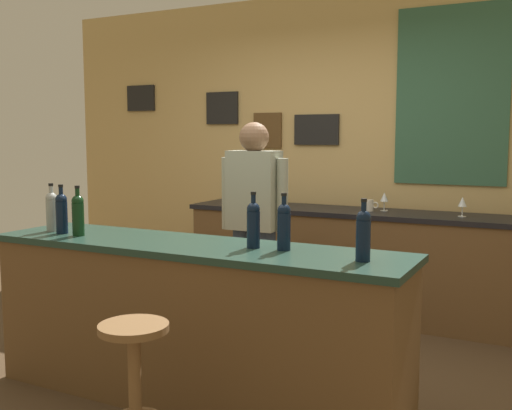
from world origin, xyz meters
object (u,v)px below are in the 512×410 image
bar_stool (135,371)px  wine_bottle_e (284,225)px  wine_bottle_b (62,212)px  coffee_mug (369,205)px  wine_bottle_d (253,223)px  wine_glass_b (462,203)px  wine_bottle_c (78,214)px  wine_bottle_a (52,210)px  bartender (254,219)px  wine_glass_a (384,198)px  wine_bottle_f (363,233)px

bar_stool → wine_bottle_e: bearing=63.7°
wine_bottle_b → coffee_mug: wine_bottle_b is taller
wine_bottle_d → wine_bottle_e: (0.17, 0.01, 0.00)m
wine_glass_b → coffee_mug: 0.75m
bar_stool → wine_bottle_c: wine_bottle_c is taller
wine_bottle_a → bartender: bearing=46.9°
wine_bottle_d → wine_bottle_e: bearing=4.7°
coffee_mug → wine_bottle_b: bearing=-121.9°
wine_bottle_c → bar_stool: bearing=-34.5°
wine_glass_b → wine_glass_a: bearing=172.6°
wine_bottle_e → wine_bottle_f: 0.47m
bar_stool → wine_bottle_b: size_ratio=2.22×
bartender → wine_bottle_e: size_ratio=5.29×
wine_bottle_e → wine_glass_b: bearing=72.9°
bar_stool → wine_bottle_a: wine_bottle_a is taller
wine_bottle_d → wine_bottle_e: size_ratio=1.00×
wine_glass_a → wine_bottle_a: bearing=-125.7°
wine_bottle_b → coffee_mug: (1.32, 2.12, -0.11)m
coffee_mug → bar_stool: bearing=-95.2°
wine_glass_a → coffee_mug: (-0.11, -0.07, -0.06)m
wine_bottle_e → wine_glass_b: wine_bottle_e is taller
wine_bottle_b → bar_stool: bearing=-31.2°
bartender → coffee_mug: bartender is taller
bar_stool → wine_bottle_b: bearing=148.8°
bartender → wine_glass_a: 1.32m
wine_bottle_d → wine_bottle_f: (0.63, -0.07, 0.00)m
wine_bottle_a → wine_glass_a: bearing=54.3°
wine_glass_a → wine_glass_b: size_ratio=1.00×
bartender → wine_bottle_f: (1.11, -0.98, 0.12)m
wine_bottle_a → wine_bottle_b: size_ratio=1.00×
wine_bottle_f → wine_bottle_a: bearing=-179.6°
wine_bottle_a → wine_glass_b: wine_bottle_a is taller
coffee_mug → wine_glass_a: bearing=33.1°
wine_bottle_b → wine_bottle_f: same height
bartender → wine_bottle_c: bartender is taller
bartender → wine_glass_b: bearing=40.6°
bartender → wine_bottle_c: 1.24m
wine_glass_a → wine_glass_b: bearing=-7.4°
bartender → coffee_mug: 1.20m
wine_bottle_a → wine_glass_a: (1.55, 2.15, -0.05)m
wine_bottle_f → wine_glass_a: size_ratio=1.97×
wine_bottle_c → wine_bottle_d: size_ratio=1.00×
wine_bottle_d → wine_bottle_b: bearing=-174.8°
wine_bottle_c → wine_bottle_d: same height
bartender → wine_glass_b: 1.66m
coffee_mug → wine_bottle_a: bearing=-124.7°
wine_bottle_b → wine_glass_b: 2.95m
wine_glass_b → bartender: bearing=-139.4°
wine_glass_b → wine_bottle_b: bearing=-134.4°
bartender → wine_bottle_b: 1.32m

